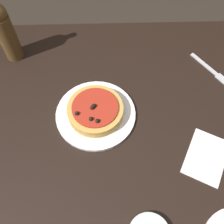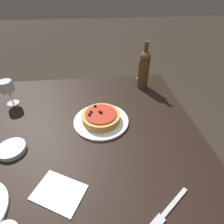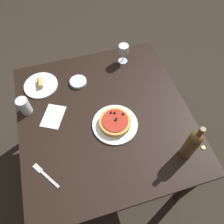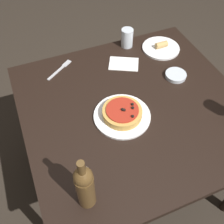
{
  "view_description": "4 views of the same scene",
  "coord_description": "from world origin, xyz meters",
  "px_view_note": "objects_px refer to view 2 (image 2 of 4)",
  "views": [
    {
      "loc": [
        -0.37,
        -0.0,
        1.56
      ],
      "look_at": [
        0.06,
        -0.01,
        0.83
      ],
      "focal_mm": 42.0,
      "sensor_mm": 36.0,
      "label": 1
    },
    {
      "loc": [
        0.07,
        -0.63,
        1.36
      ],
      "look_at": [
        0.14,
        0.0,
        0.85
      ],
      "focal_mm": 28.0,
      "sensor_mm": 36.0,
      "label": 2
    },
    {
      "loc": [
        0.7,
        -0.16,
        1.93
      ],
      "look_at": [
        0.06,
        0.03,
        0.87
      ],
      "focal_mm": 35.0,
      "sensor_mm": 36.0,
      "label": 3
    },
    {
      "loc": [
        0.43,
        0.76,
        1.76
      ],
      "look_at": [
        0.14,
        0.05,
        0.83
      ],
      "focal_mm": 42.0,
      "sensor_mm": 36.0,
      "label": 4
    }
  ],
  "objects_px": {
    "dinner_plate": "(101,121)",
    "pizza": "(101,117)",
    "dining_table": "(86,142)",
    "bottle_cap": "(138,78)",
    "wine_glass": "(7,88)",
    "wine_bottle": "(144,69)",
    "fork": "(167,211)",
    "side_bowl": "(12,149)"
  },
  "relations": [
    {
      "from": "wine_bottle",
      "to": "bottle_cap",
      "type": "xyz_separation_m",
      "value": [
        -0.0,
        0.12,
        -0.12
      ]
    },
    {
      "from": "fork",
      "to": "bottle_cap",
      "type": "height_order",
      "value": "bottle_cap"
    },
    {
      "from": "wine_bottle",
      "to": "side_bowl",
      "type": "height_order",
      "value": "wine_bottle"
    },
    {
      "from": "pizza",
      "to": "fork",
      "type": "height_order",
      "value": "pizza"
    },
    {
      "from": "dining_table",
      "to": "bottle_cap",
      "type": "relative_size",
      "value": 46.21
    },
    {
      "from": "bottle_cap",
      "to": "pizza",
      "type": "bearing_deg",
      "value": -123.21
    },
    {
      "from": "wine_bottle",
      "to": "side_bowl",
      "type": "bearing_deg",
      "value": -145.08
    },
    {
      "from": "wine_glass",
      "to": "bottle_cap",
      "type": "height_order",
      "value": "wine_glass"
    },
    {
      "from": "dining_table",
      "to": "wine_glass",
      "type": "xyz_separation_m",
      "value": [
        -0.41,
        0.26,
        0.2
      ]
    },
    {
      "from": "dinner_plate",
      "to": "wine_glass",
      "type": "relative_size",
      "value": 1.91
    },
    {
      "from": "dining_table",
      "to": "wine_bottle",
      "type": "height_order",
      "value": "wine_bottle"
    },
    {
      "from": "dinner_plate",
      "to": "wine_bottle",
      "type": "xyz_separation_m",
      "value": [
        0.29,
        0.33,
        0.12
      ]
    },
    {
      "from": "dining_table",
      "to": "fork",
      "type": "bearing_deg",
      "value": -56.26
    },
    {
      "from": "dining_table",
      "to": "dinner_plate",
      "type": "bearing_deg",
      "value": 26.69
    },
    {
      "from": "side_bowl",
      "to": "bottle_cap",
      "type": "xyz_separation_m",
      "value": [
        0.68,
        0.59,
        -0.01
      ]
    },
    {
      "from": "wine_glass",
      "to": "side_bowl",
      "type": "relative_size",
      "value": 1.25
    },
    {
      "from": "dinner_plate",
      "to": "fork",
      "type": "bearing_deg",
      "value": -67.78
    },
    {
      "from": "dining_table",
      "to": "bottle_cap",
      "type": "bearing_deg",
      "value": 52.22
    },
    {
      "from": "wine_glass",
      "to": "side_bowl",
      "type": "xyz_separation_m",
      "value": [
        0.11,
        -0.36,
        -0.1
      ]
    },
    {
      "from": "fork",
      "to": "pizza",
      "type": "bearing_deg",
      "value": -103.09
    },
    {
      "from": "pizza",
      "to": "wine_bottle",
      "type": "bearing_deg",
      "value": 48.38
    },
    {
      "from": "pizza",
      "to": "bottle_cap",
      "type": "distance_m",
      "value": 0.53
    },
    {
      "from": "wine_glass",
      "to": "side_bowl",
      "type": "bearing_deg",
      "value": -72.72
    },
    {
      "from": "fork",
      "to": "dinner_plate",
      "type": "bearing_deg",
      "value": -103.11
    },
    {
      "from": "wine_bottle",
      "to": "bottle_cap",
      "type": "distance_m",
      "value": 0.17
    },
    {
      "from": "wine_glass",
      "to": "wine_bottle",
      "type": "distance_m",
      "value": 0.8
    },
    {
      "from": "pizza",
      "to": "side_bowl",
      "type": "relative_size",
      "value": 1.65
    },
    {
      "from": "pizza",
      "to": "bottle_cap",
      "type": "xyz_separation_m",
      "value": [
        0.29,
        0.44,
        -0.03
      ]
    },
    {
      "from": "dinner_plate",
      "to": "wine_glass",
      "type": "height_order",
      "value": "wine_glass"
    },
    {
      "from": "pizza",
      "to": "side_bowl",
      "type": "xyz_separation_m",
      "value": [
        -0.39,
        -0.15,
        -0.02
      ]
    },
    {
      "from": "wine_glass",
      "to": "wine_bottle",
      "type": "height_order",
      "value": "wine_bottle"
    },
    {
      "from": "wine_glass",
      "to": "side_bowl",
      "type": "distance_m",
      "value": 0.39
    },
    {
      "from": "side_bowl",
      "to": "dinner_plate",
      "type": "bearing_deg",
      "value": 20.76
    },
    {
      "from": "dining_table",
      "to": "fork",
      "type": "height_order",
      "value": "fork"
    },
    {
      "from": "side_bowl",
      "to": "bottle_cap",
      "type": "height_order",
      "value": "side_bowl"
    },
    {
      "from": "dining_table",
      "to": "pizza",
      "type": "distance_m",
      "value": 0.16
    },
    {
      "from": "wine_bottle",
      "to": "fork",
      "type": "xyz_separation_m",
      "value": [
        -0.1,
        -0.78,
        -0.12
      ]
    },
    {
      "from": "fork",
      "to": "bottle_cap",
      "type": "bearing_deg",
      "value": -131.99
    },
    {
      "from": "dinner_plate",
      "to": "fork",
      "type": "relative_size",
      "value": 1.64
    },
    {
      "from": "pizza",
      "to": "fork",
      "type": "xyz_separation_m",
      "value": [
        0.18,
        -0.45,
        -0.03
      ]
    },
    {
      "from": "dinner_plate",
      "to": "pizza",
      "type": "height_order",
      "value": "pizza"
    },
    {
      "from": "wine_glass",
      "to": "wine_bottle",
      "type": "xyz_separation_m",
      "value": [
        0.79,
        0.11,
        0.02
      ]
    }
  ]
}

